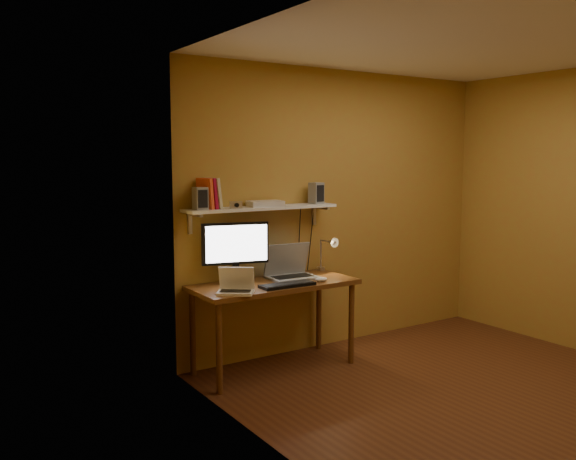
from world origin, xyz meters
TOP-DOWN VIEW (x-y plane):
  - room at (0.00, 0.00)m, footprint 3.44×3.24m
  - desk at (-0.95, 1.28)m, footprint 1.40×0.60m
  - wall_shelf at (-0.95, 1.47)m, footprint 1.40×0.25m
  - monitor at (-1.23, 1.43)m, footprint 0.55×0.29m
  - laptop at (-0.73, 1.37)m, footprint 0.43×0.32m
  - netbook at (-1.40, 1.11)m, footprint 0.34×0.32m
  - keyboard at (-0.94, 1.09)m, footprint 0.47×0.17m
  - mouse at (-0.60, 1.09)m, footprint 0.12×0.10m
  - desk_lamp at (-0.29, 1.41)m, footprint 0.09×0.23m
  - speaker_left at (-1.53, 1.46)m, footprint 0.10×0.10m
  - speaker_right at (-0.37, 1.48)m, footprint 0.12×0.12m
  - books at (-1.43, 1.49)m, footprint 0.17×0.18m
  - shelf_camera at (-1.24, 1.40)m, footprint 0.10×0.05m
  - router at (-0.92, 1.46)m, footprint 0.32×0.24m

SIDE VIEW (x-z plane):
  - desk at x=-0.95m, z-range 0.29..1.04m
  - keyboard at x=-0.94m, z-range 0.75..0.77m
  - mouse at x=-0.60m, z-range 0.75..0.79m
  - netbook at x=-1.40m, z-range 0.70..0.91m
  - laptop at x=-0.73m, z-range 0.68..0.98m
  - desk_lamp at x=-0.29m, z-range 0.77..1.15m
  - monitor at x=-1.23m, z-range 0.78..1.29m
  - room at x=0.00m, z-range -0.02..2.62m
  - wall_shelf at x=-0.95m, z-range 1.26..1.46m
  - router at x=-0.92m, z-range 1.38..1.42m
  - shelf_camera at x=-1.24m, z-range 1.38..1.44m
  - speaker_left at x=-1.53m, z-range 1.38..1.56m
  - speaker_right at x=-0.37m, z-range 1.38..1.56m
  - books at x=-1.43m, z-range 1.37..1.63m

